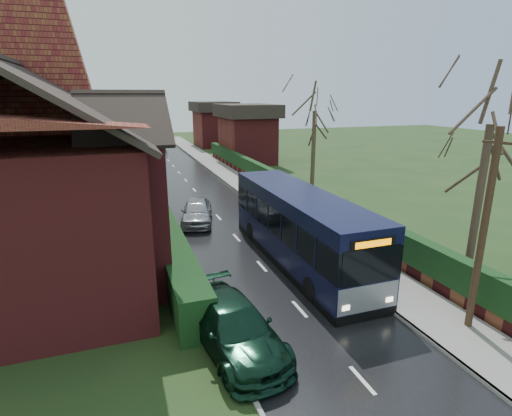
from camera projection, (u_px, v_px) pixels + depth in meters
name	position (u px, v px, depth m)	size (l,w,h in m)	color
ground	(279.00, 286.00, 16.42)	(140.00, 140.00, 0.00)	#2E421C
road	(218.00, 217.00, 25.48)	(6.00, 100.00, 0.02)	black
pavement	(280.00, 210.00, 26.83)	(2.50, 100.00, 0.14)	slate
kerb_right	(263.00, 212.00, 26.44)	(0.12, 100.00, 0.14)	gray
kerb_left	(170.00, 222.00, 24.50)	(0.12, 100.00, 0.10)	gray
front_hedge	(166.00, 239.00, 19.49)	(1.20, 16.00, 1.60)	black
picket_fence	(182.00, 243.00, 19.82)	(0.10, 16.00, 0.90)	tan
right_wall_hedge	(301.00, 195.00, 27.06)	(0.60, 50.00, 1.80)	maroon
brick_house	(44.00, 174.00, 16.75)	(9.30, 14.60, 10.30)	maroon
bus	(300.00, 228.00, 18.33)	(2.54, 11.02, 3.34)	black
car_silver	(197.00, 211.00, 24.19)	(1.77, 4.41, 1.50)	#A4A4A8
car_green	(234.00, 327.00, 12.23)	(2.06, 5.06, 1.47)	black
car_distant	(157.00, 144.00, 57.30)	(1.47, 4.22, 1.39)	black
bus_stop_sign	(332.00, 214.00, 19.78)	(0.09, 0.43, 2.81)	slate
telegraph_pole	(483.00, 234.00, 12.49)	(0.39, 0.83, 6.71)	#312115
tree_right_near	(493.00, 112.00, 14.87)	(4.31, 4.31, 9.31)	#3B2D23
tree_right_far	(315.00, 105.00, 30.67)	(4.69, 4.69, 9.05)	#3D3124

